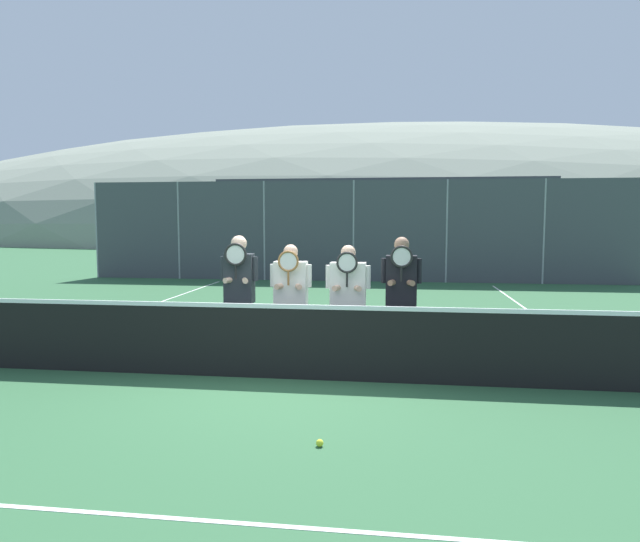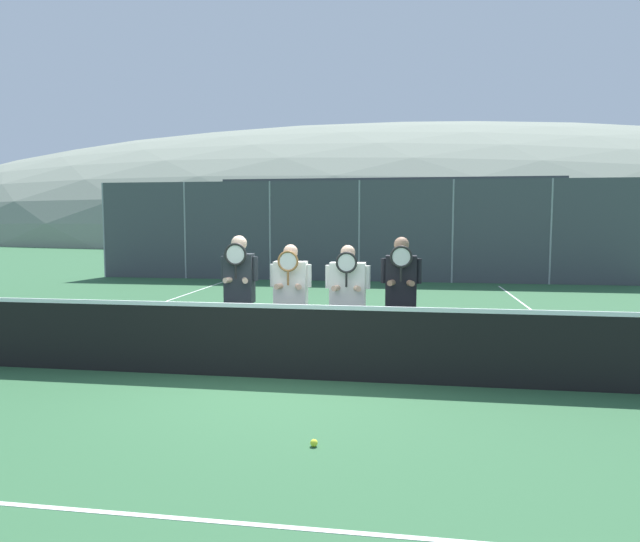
% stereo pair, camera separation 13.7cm
% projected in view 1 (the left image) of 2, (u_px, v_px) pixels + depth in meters
% --- Properties ---
extents(ground_plane, '(120.00, 120.00, 0.00)m').
position_uv_depth(ground_plane, '(283.00, 379.00, 7.37)').
color(ground_plane, '#2D5B38').
extents(hill_distant, '(127.49, 70.83, 24.79)m').
position_uv_depth(hill_distant, '(386.00, 236.00, 69.78)').
color(hill_distant, gray).
rests_on(hill_distant, ground_plane).
extents(clubhouse_building, '(14.27, 5.50, 3.78)m').
position_uv_depth(clubhouse_building, '(383.00, 222.00, 26.55)').
color(clubhouse_building, '#9EA3A8').
rests_on(clubhouse_building, ground_plane).
extents(fence_back, '(18.19, 0.06, 3.33)m').
position_uv_depth(fence_back, '(354.00, 231.00, 18.83)').
color(fence_back, gray).
rests_on(fence_back, ground_plane).
extents(tennis_net, '(11.80, 0.09, 1.07)m').
position_uv_depth(tennis_net, '(283.00, 341.00, 7.33)').
color(tennis_net, gray).
rests_on(tennis_net, ground_plane).
extents(court_line_left_sideline, '(0.05, 16.00, 0.01)m').
position_uv_depth(court_line_left_sideline, '(90.00, 327.00, 10.92)').
color(court_line_left_sideline, white).
rests_on(court_line_left_sideline, ground_plane).
extents(court_line_right_sideline, '(0.05, 16.00, 0.01)m').
position_uv_depth(court_line_right_sideline, '(570.00, 340.00, 9.74)').
color(court_line_right_sideline, white).
rests_on(court_line_right_sideline, ground_plane).
extents(court_line_service_near, '(8.78, 0.05, 0.01)m').
position_uv_depth(court_line_service_near, '(182.00, 519.00, 3.92)').
color(court_line_service_near, white).
rests_on(court_line_service_near, ground_plane).
extents(player_leftmost, '(0.54, 0.34, 1.83)m').
position_uv_depth(player_leftmost, '(239.00, 288.00, 8.05)').
color(player_leftmost, black).
rests_on(player_leftmost, ground_plane).
extents(player_center_left, '(0.59, 0.34, 1.71)m').
position_uv_depth(player_center_left, '(291.00, 294.00, 8.02)').
color(player_center_left, '#232838').
rests_on(player_center_left, ground_plane).
extents(player_center_right, '(0.62, 0.34, 1.71)m').
position_uv_depth(player_center_right, '(348.00, 295.00, 7.82)').
color(player_center_right, '#232838').
rests_on(player_center_right, ground_plane).
extents(player_rightmost, '(0.56, 0.34, 1.82)m').
position_uv_depth(player_rightmost, '(401.00, 291.00, 7.84)').
color(player_rightmost, '#232838').
rests_on(player_rightmost, ground_plane).
extents(car_far_left, '(4.71, 1.99, 1.72)m').
position_uv_depth(car_far_left, '(240.00, 249.00, 22.51)').
color(car_far_left, black).
rests_on(car_far_left, ground_plane).
extents(car_left_of_center, '(4.43, 1.93, 1.77)m').
position_uv_depth(car_left_of_center, '(367.00, 250.00, 21.61)').
color(car_left_of_center, '#285638').
rests_on(car_left_of_center, ground_plane).
extents(car_center, '(4.19, 1.92, 1.66)m').
position_uv_depth(car_center, '(498.00, 252.00, 20.92)').
color(car_center, '#B2B7BC').
rests_on(car_center, ground_plane).
extents(car_right_of_center, '(4.51, 2.01, 1.71)m').
position_uv_depth(car_right_of_center, '(637.00, 252.00, 20.35)').
color(car_right_of_center, black).
rests_on(car_right_of_center, ground_plane).
extents(tennis_ball_on_court, '(0.07, 0.07, 0.07)m').
position_uv_depth(tennis_ball_on_court, '(320.00, 443.00, 5.17)').
color(tennis_ball_on_court, '#CCDB33').
rests_on(tennis_ball_on_court, ground_plane).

